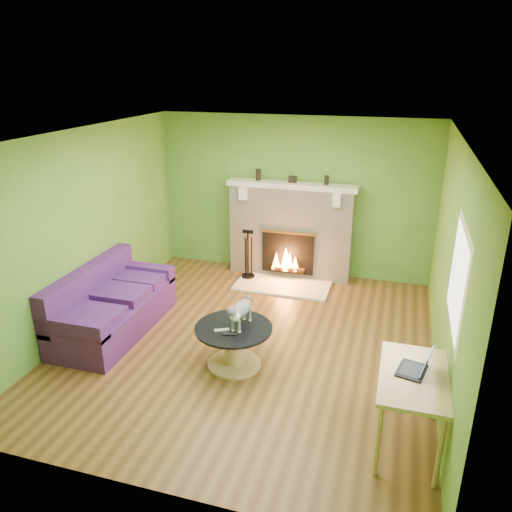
{
  "coord_description": "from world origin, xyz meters",
  "views": [
    {
      "loc": [
        1.67,
        -5.31,
        3.33
      ],
      "look_at": [
        -0.02,
        0.4,
        1.04
      ],
      "focal_mm": 35.0,
      "sensor_mm": 36.0,
      "label": 1
    }
  ],
  "objects_px": {
    "coffee_table": "(234,343)",
    "cat": "(241,312)",
    "sofa": "(111,306)",
    "desk": "(413,384)"
  },
  "relations": [
    {
      "from": "desk",
      "to": "cat",
      "type": "bearing_deg",
      "value": 156.16
    },
    {
      "from": "cat",
      "to": "coffee_table",
      "type": "bearing_deg",
      "value": -141.09
    },
    {
      "from": "sofa",
      "to": "desk",
      "type": "bearing_deg",
      "value": -16.6
    },
    {
      "from": "sofa",
      "to": "cat",
      "type": "height_order",
      "value": "cat"
    },
    {
      "from": "coffee_table",
      "to": "cat",
      "type": "xyz_separation_m",
      "value": [
        0.08,
        0.05,
        0.4
      ]
    },
    {
      "from": "coffee_table",
      "to": "cat",
      "type": "height_order",
      "value": "cat"
    },
    {
      "from": "sofa",
      "to": "coffee_table",
      "type": "bearing_deg",
      "value": -10.84
    },
    {
      "from": "sofa",
      "to": "coffee_table",
      "type": "xyz_separation_m",
      "value": [
        1.85,
        -0.35,
        -0.04
      ]
    },
    {
      "from": "sofa",
      "to": "desk",
      "type": "height_order",
      "value": "sofa"
    },
    {
      "from": "sofa",
      "to": "desk",
      "type": "distance_m",
      "value": 3.99
    }
  ]
}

